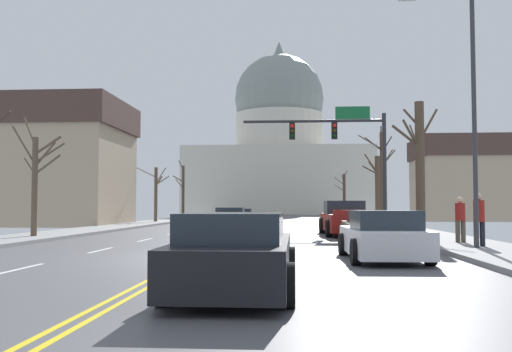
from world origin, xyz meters
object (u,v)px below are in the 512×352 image
Objects in this scene: pickup_truck_near_00 at (346,220)px; sedan_near_01 at (369,228)px; sedan_oncoming_02 at (224,213)px; signal_gantry at (344,142)px; sedan_near_03 at (235,255)px; pedestrian_01 at (479,217)px; pedestrian_00 at (460,217)px; sedan_oncoming_01 at (242,215)px; sedan_oncoming_00 at (232,217)px; sedan_near_02 at (383,237)px; street_lamp_right at (464,93)px.

pickup_truck_near_00 is 5.84m from sedan_near_01.
signal_gantry is at bearing -69.77° from sedan_oncoming_02.
pedestrian_01 reaches higher than sedan_near_03.
pedestrian_00 is (3.05, -11.00, -3.93)m from signal_gantry.
sedan_oncoming_00 is at bearing -89.12° from sedan_oncoming_01.
pickup_truck_near_00 reaches higher than sedan_oncoming_00.
pickup_truck_near_00 is at bearing 79.15° from sedan_near_03.
sedan_oncoming_00 is at bearing 115.62° from pedestrian_01.
sedan_near_03 reaches higher than sedan_oncoming_01.
sedan_near_02 is 4.81m from pedestrian_01.
street_lamp_right is 4.81× the size of pedestrian_01.
pedestrian_01 reaches higher than sedan_oncoming_00.
street_lamp_right is 5.84m from sedan_near_02.
sedan_oncoming_01 is at bearing -74.53° from sedan_oncoming_02.
street_lamp_right is 43.69m from sedan_oncoming_02.
signal_gantry reaches higher than sedan_near_03.
sedan_near_01 is at bearing -74.67° from sedan_oncoming_02.
sedan_oncoming_02 is 43.08m from pedestrian_01.
pedestrian_00 is at bearing -64.60° from pickup_truck_near_00.
sedan_near_03 is at bearing -99.65° from signal_gantry.
sedan_oncoming_00 reaches higher than sedan_oncoming_02.
signal_gantry is at bearing 80.35° from sedan_near_03.
pedestrian_00 is 0.95× the size of pedestrian_01.
sedan_oncoming_00 is 22.05m from pedestrian_00.
sedan_oncoming_02 is at bearing 105.33° from sedan_near_01.
sedan_oncoming_00 reaches higher than sedan_oncoming_01.
sedan_oncoming_00 is at bearing 113.78° from street_lamp_right.
sedan_near_01 is (0.33, -5.83, -0.15)m from pickup_truck_near_00.
pedestrian_01 is (3.05, -3.08, 0.48)m from sedan_near_01.
sedan_near_01 is 2.72× the size of pedestrian_01.
street_lamp_right is at bearing 42.22° from sedan_near_02.
sedan_near_02 reaches higher than sedan_oncoming_00.
signal_gantry is 13.79m from pedestrian_01.
sedan_near_03 is (-6.21, -8.21, -4.28)m from street_lamp_right.
sedan_near_01 is at bearing 134.73° from pedestrian_01.
pickup_truck_near_00 is at bearing -61.13° from sedan_oncoming_00.
pickup_truck_near_00 is 7.79m from pedestrian_00.
sedan_oncoming_00 is 19.78m from sedan_oncoming_02.
sedan_near_01 is 0.98× the size of sedan_near_03.
signal_gantry reaches higher than sedan_near_02.
pickup_truck_near_00 is at bearing 110.76° from pedestrian_01.
sedan_near_03 is at bearing -122.22° from pedestrian_00.
sedan_near_01 is 0.97× the size of sedan_oncoming_00.
sedan_near_01 is at bearing 72.60° from sedan_near_03.
sedan_near_02 is at bearing 59.49° from sedan_near_03.
sedan_near_02 is (-0.46, -6.34, 0.02)m from sedan_near_01.
pedestrian_00 reaches higher than sedan_near_01.
pedestrian_00 is (0.53, 2.48, -3.88)m from street_lamp_right.
street_lamp_right is at bearing -72.80° from sedan_oncoming_02.
sedan_near_01 is at bearing 85.89° from sedan_near_02.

